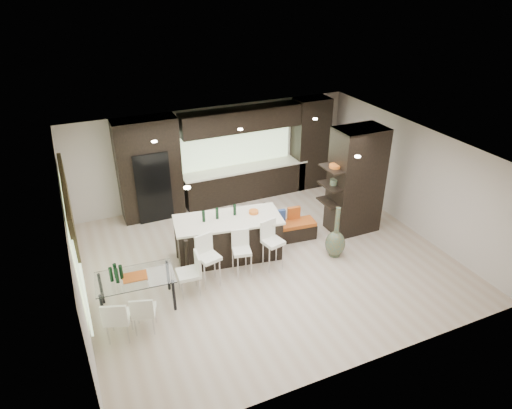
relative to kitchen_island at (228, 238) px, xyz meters
name	(u,v)px	position (x,y,z in m)	size (l,w,h in m)	color
ground	(266,259)	(0.74, -0.49, -0.50)	(8.00, 8.00, 0.00)	#C6AF97
back_wall	(214,154)	(0.74, 3.01, 0.85)	(8.00, 0.02, 2.70)	beige
left_wall	(73,249)	(-3.26, -0.49, 0.85)	(0.02, 7.00, 2.70)	beige
right_wall	(412,177)	(4.74, -0.49, 0.85)	(0.02, 7.00, 2.70)	beige
ceiling	(268,150)	(0.74, -0.49, 2.20)	(8.00, 7.00, 0.02)	white
window_left	(75,244)	(-3.22, -0.29, 0.85)	(0.04, 3.20, 1.90)	#B2D199
window_back	(234,145)	(1.34, 2.97, 1.05)	(3.40, 0.04, 1.20)	#B2D199
stone_accent	(67,201)	(-3.19, -0.29, 1.75)	(0.08, 3.00, 0.80)	brown
ceiling_spots	(263,147)	(0.74, -0.24, 2.18)	(4.00, 3.00, 0.02)	white
back_cabinetry	(235,155)	(1.24, 2.68, 0.85)	(6.80, 0.68, 2.70)	black
refrigerator	(151,184)	(-1.16, 2.63, 0.45)	(0.90, 0.68, 1.90)	black
partition_column	(356,181)	(3.34, -0.09, 0.85)	(1.20, 0.80, 2.70)	black
kitchen_island	(228,238)	(0.00, 0.00, 0.00)	(2.41, 1.03, 1.00)	black
stool_left	(210,266)	(-0.74, -0.82, -0.04)	(0.41, 0.41, 0.92)	white
stool_mid	(242,259)	(0.00, -0.81, -0.07)	(0.38, 0.38, 0.86)	white
stool_right	(273,250)	(0.74, -0.82, -0.04)	(0.41, 0.41, 0.92)	white
bench	(291,231)	(1.69, 0.09, -0.27)	(1.19, 0.46, 0.46)	black
floor_vase	(336,232)	(2.27, -0.98, 0.13)	(0.46, 0.46, 1.27)	#48563D
dining_table	(137,292)	(-2.28, -0.93, -0.14)	(1.49, 0.84, 0.72)	white
chair_near	(144,313)	(-2.28, -1.64, -0.12)	(0.42, 0.42, 0.77)	white
chair_far	(119,320)	(-2.75, -1.66, -0.09)	(0.44, 0.44, 0.82)	white
chair_end	(189,276)	(-1.23, -0.93, -0.08)	(0.45, 0.45, 0.84)	white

